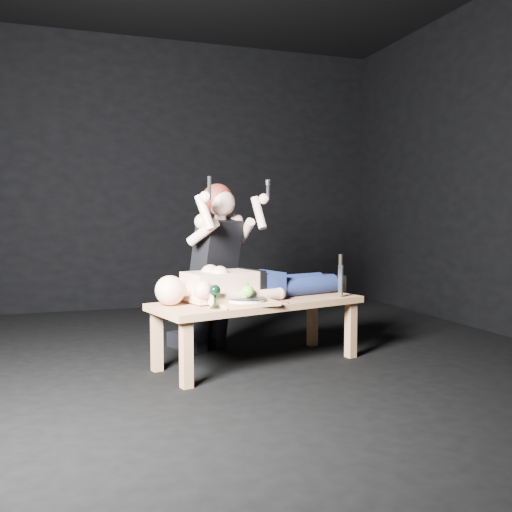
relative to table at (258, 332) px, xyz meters
name	(u,v)px	position (x,y,z in m)	size (l,w,h in m)	color
ground	(225,359)	(-0.19, 0.20, -0.23)	(5.00, 5.00, 0.00)	black
back_wall	(166,175)	(-0.19, 2.70, 1.27)	(5.00, 5.00, 0.00)	black
table	(258,332)	(0.00, 0.00, 0.00)	(1.47, 0.55, 0.45)	#AE764E
lying_man	(256,280)	(0.02, 0.10, 0.35)	(1.38, 0.42, 0.25)	beige
kneeling_woman	(210,266)	(-0.23, 0.47, 0.43)	(0.69, 0.78, 1.30)	black
serving_tray	(246,303)	(-0.15, -0.18, 0.24)	(0.38, 0.28, 0.02)	tan
plate	(246,300)	(-0.15, -0.18, 0.26)	(0.25, 0.25, 0.02)	white
apple	(248,292)	(-0.13, -0.17, 0.31)	(0.08, 0.08, 0.08)	#48A124
goblet	(215,297)	(-0.37, -0.26, 0.30)	(0.07, 0.07, 0.15)	black
fork_flat	(224,308)	(-0.32, -0.28, 0.23)	(0.01, 0.16, 0.01)	#B2B2B7
knife_flat	(282,302)	(0.11, -0.16, 0.23)	(0.01, 0.16, 0.01)	#B2B2B7
spoon_flat	(268,300)	(0.05, -0.06, 0.23)	(0.01, 0.16, 0.01)	#B2B2B7
carving_knife	(341,276)	(0.60, -0.06, 0.38)	(0.04, 0.04, 0.31)	#B2B2B7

